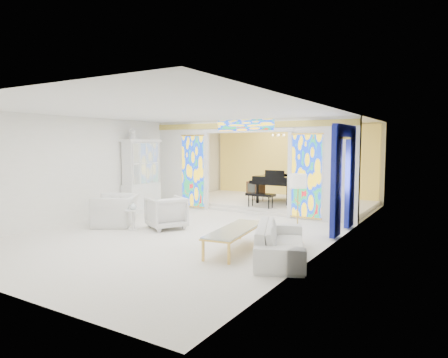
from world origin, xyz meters
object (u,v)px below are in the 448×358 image
Objects in this scene: armchair_left at (116,210)px; sofa at (281,241)px; china_cabinet at (141,176)px; coffee_table at (235,230)px; grand_piano at (287,180)px; armchair_right at (166,213)px; tv_console at (256,188)px.

armchair_left reaches higher than sofa.
china_cabinet is at bearing 43.81° from sofa.
coffee_table is at bearing 48.65° from armchair_left.
grand_piano is at bearing 102.47° from coffee_table.
grand_piano is (-1.34, 6.05, 0.53)m from coffee_table.
tv_console reaches higher than armchair_right.
grand_piano is 1.16m from tv_console.
sofa is (3.68, -1.00, -0.09)m from armchair_right.
grand_piano is at bearing 41.67° from china_cabinet.
tv_console is at bearing 8.62° from sofa.
grand_piano is at bearing 38.33° from tv_console.
coffee_table is at bearing -74.85° from grand_piano.
sofa is at bearing -65.95° from grand_piano.
armchair_left is at bearing 171.86° from coffee_table.
china_cabinet reaches higher than coffee_table.
grand_piano is at bearing -165.30° from armchair_right.
armchair_left is (1.02, -2.10, -0.76)m from china_cabinet.
sofa reaches higher than coffee_table.
china_cabinet is 1.19× the size of sofa.
grand_piano is (-2.39, 6.10, 0.63)m from sofa.
china_cabinet is 0.94× the size of grand_piano.
coffee_table is at bearing -45.77° from tv_console.
armchair_left is at bearing -114.06° from grand_piano.
armchair_right is (2.48, -1.74, -0.75)m from china_cabinet.
armchair_left is 0.55× the size of sofa.
armchair_right is 0.32× the size of grand_piano.
grand_piano reaches higher than coffee_table.
china_cabinet is 6.80m from sofa.
grand_piano reaches higher than tv_console.
china_cabinet is at bearing -110.28° from tv_console.
tv_console reaches higher than coffee_table.
china_cabinet reaches higher than grand_piano.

